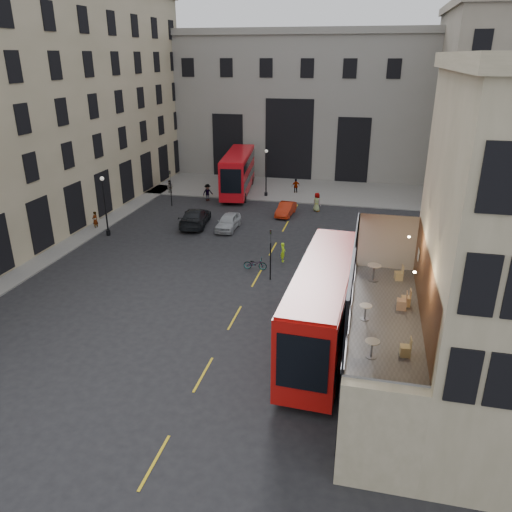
% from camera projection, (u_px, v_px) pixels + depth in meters
% --- Properties ---
extents(ground, '(140.00, 140.00, 0.00)m').
position_uv_depth(ground, '(242.00, 380.00, 24.77)').
color(ground, black).
rests_on(ground, ground).
extents(host_building_main, '(7.26, 11.40, 15.10)m').
position_uv_depth(host_building_main, '(482.00, 251.00, 19.76)').
color(host_building_main, '#C2B391').
rests_on(host_building_main, ground).
extents(host_frontage, '(3.00, 11.00, 4.50)m').
position_uv_depth(host_frontage, '(380.00, 358.00, 22.57)').
color(host_frontage, '#C2B391').
rests_on(host_frontage, ground).
extents(cafe_floor, '(3.00, 10.00, 0.10)m').
position_uv_depth(cafe_floor, '(385.00, 313.00, 21.70)').
color(cafe_floor, slate).
rests_on(cafe_floor, host_frontage).
extents(building_left, '(14.60, 50.60, 22.00)m').
position_uv_depth(building_left, '(3.00, 98.00, 44.22)').
color(building_left, '#C2B391').
rests_on(building_left, ground).
extents(gateway, '(35.00, 10.60, 18.00)m').
position_uv_depth(gateway, '(296.00, 100.00, 65.63)').
color(gateway, gray).
rests_on(gateway, ground).
extents(pavement_far, '(40.00, 12.00, 0.12)m').
position_uv_depth(pavement_far, '(273.00, 188.00, 60.32)').
color(pavement_far, slate).
rests_on(pavement_far, ground).
extents(pavement_left, '(8.00, 48.00, 0.12)m').
position_uv_depth(pavement_left, '(15.00, 254.00, 40.20)').
color(pavement_left, slate).
rests_on(pavement_left, ground).
extents(traffic_light_near, '(0.16, 0.20, 3.80)m').
position_uv_depth(traffic_light_near, '(271.00, 248.00, 34.91)').
color(traffic_light_near, black).
rests_on(traffic_light_near, ground).
extents(traffic_light_far, '(0.16, 0.20, 3.80)m').
position_uv_depth(traffic_light_far, '(170.00, 184.00, 52.29)').
color(traffic_light_far, black).
rests_on(traffic_light_far, ground).
extents(street_lamp_a, '(0.36, 0.36, 5.33)m').
position_uv_depth(street_lamp_a, '(106.00, 210.00, 43.69)').
color(street_lamp_a, black).
rests_on(street_lamp_a, ground).
extents(street_lamp_b, '(0.36, 0.36, 5.33)m').
position_uv_depth(street_lamp_b, '(266.00, 176.00, 55.83)').
color(street_lamp_b, black).
rests_on(street_lamp_b, ground).
extents(bus_near, '(3.28, 12.19, 4.82)m').
position_uv_depth(bus_near, '(323.00, 303.00, 26.59)').
color(bus_near, '#B40F0C').
rests_on(bus_near, ground).
extents(bus_far, '(4.20, 11.95, 4.67)m').
position_uv_depth(bus_far, '(238.00, 171.00, 57.33)').
color(bus_far, red).
rests_on(bus_far, ground).
extents(car_a, '(1.69, 4.18, 1.42)m').
position_uv_depth(car_a, '(228.00, 222.00, 45.89)').
color(car_a, '#A5A9AD').
rests_on(car_a, ground).
extents(car_b, '(1.65, 3.97, 1.28)m').
position_uv_depth(car_b, '(286.00, 209.00, 49.90)').
color(car_b, '#A6200A').
rests_on(car_b, ground).
extents(car_c, '(2.99, 5.82, 1.62)m').
position_uv_depth(car_c, '(195.00, 217.00, 46.86)').
color(car_c, black).
rests_on(car_c, ground).
extents(bicycle, '(1.78, 0.73, 0.92)m').
position_uv_depth(bicycle, '(255.00, 264.00, 37.35)').
color(bicycle, gray).
rests_on(bicycle, ground).
extents(cyclist, '(0.46, 0.62, 1.54)m').
position_uv_depth(cyclist, '(283.00, 252.00, 38.68)').
color(cyclist, '#BEFF1A').
rests_on(cyclist, ground).
extents(pedestrian_a, '(0.82, 0.66, 1.61)m').
position_uv_depth(pedestrian_a, '(170.00, 187.00, 57.43)').
color(pedestrian_a, gray).
rests_on(pedestrian_a, ground).
extents(pedestrian_b, '(1.34, 1.35, 1.87)m').
position_uv_depth(pedestrian_b, '(208.00, 192.00, 54.76)').
color(pedestrian_b, gray).
rests_on(pedestrian_b, ground).
extents(pedestrian_c, '(1.09, 0.75, 1.72)m').
position_uv_depth(pedestrian_c, '(296.00, 186.00, 57.66)').
color(pedestrian_c, gray).
rests_on(pedestrian_c, ground).
extents(pedestrian_d, '(1.13, 1.07, 1.94)m').
position_uv_depth(pedestrian_d, '(317.00, 202.00, 51.09)').
color(pedestrian_d, gray).
rests_on(pedestrian_d, ground).
extents(pedestrian_e, '(0.53, 0.68, 1.66)m').
position_uv_depth(pedestrian_e, '(95.00, 220.00, 45.93)').
color(pedestrian_e, gray).
rests_on(pedestrian_e, ground).
extents(cafe_table_near, '(0.55, 0.55, 0.69)m').
position_uv_depth(cafe_table_near, '(372.00, 346.00, 18.31)').
color(cafe_table_near, beige).
rests_on(cafe_table_near, cafe_floor).
extents(cafe_table_mid, '(0.53, 0.53, 0.66)m').
position_uv_depth(cafe_table_mid, '(365.00, 310.00, 20.95)').
color(cafe_table_mid, silver).
rests_on(cafe_table_mid, cafe_floor).
extents(cafe_table_far, '(0.67, 0.67, 0.84)m').
position_uv_depth(cafe_table_far, '(374.00, 270.00, 24.53)').
color(cafe_table_far, beige).
rests_on(cafe_table_far, cafe_floor).
extents(cafe_chair_a, '(0.40, 0.40, 0.76)m').
position_uv_depth(cafe_chair_a, '(406.00, 350.00, 18.49)').
color(cafe_chair_a, tan).
rests_on(cafe_chair_a, cafe_floor).
extents(cafe_chair_b, '(0.42, 0.42, 0.83)m').
position_uv_depth(cafe_chair_b, '(402.00, 304.00, 21.88)').
color(cafe_chair_b, tan).
rests_on(cafe_chair_b, cafe_floor).
extents(cafe_chair_c, '(0.41, 0.41, 0.79)m').
position_uv_depth(cafe_chair_c, '(406.00, 301.00, 22.19)').
color(cafe_chair_c, '#DBB47E').
rests_on(cafe_chair_c, cafe_floor).
extents(cafe_chair_d, '(0.44, 0.44, 0.77)m').
position_uv_depth(cafe_chair_d, '(399.00, 275.00, 24.74)').
color(cafe_chair_d, '#DBBF7E').
rests_on(cafe_chair_d, cafe_floor).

